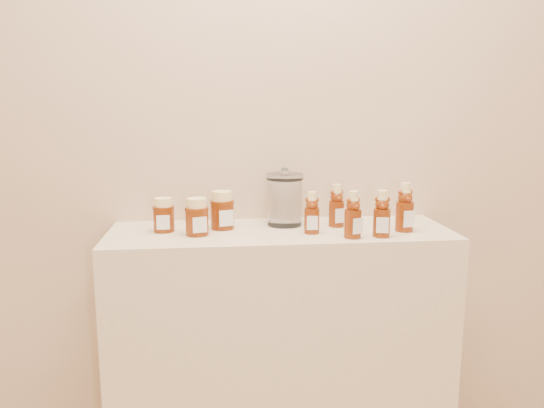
{
  "coord_description": "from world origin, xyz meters",
  "views": [
    {
      "loc": [
        -0.22,
        -0.25,
        1.34
      ],
      "look_at": [
        -0.03,
        1.52,
        1.0
      ],
      "focal_mm": 35.0,
      "sensor_mm": 36.0,
      "label": 1
    }
  ],
  "objects_px": {
    "honey_jar_left": "(164,215)",
    "glass_canister": "(285,197)",
    "bear_bottle_back_left": "(312,210)",
    "display_table": "(280,349)",
    "bear_bottle_front_left": "(353,212)"
  },
  "relations": [
    {
      "from": "display_table",
      "to": "glass_canister",
      "type": "bearing_deg",
      "value": 72.2
    },
    {
      "from": "bear_bottle_front_left",
      "to": "glass_canister",
      "type": "height_order",
      "value": "glass_canister"
    },
    {
      "from": "display_table",
      "to": "bear_bottle_front_left",
      "type": "relative_size",
      "value": 6.81
    },
    {
      "from": "display_table",
      "to": "bear_bottle_back_left",
      "type": "xyz_separation_m",
      "value": [
        0.1,
        -0.05,
        0.53
      ]
    },
    {
      "from": "bear_bottle_back_left",
      "to": "bear_bottle_front_left",
      "type": "height_order",
      "value": "bear_bottle_front_left"
    },
    {
      "from": "bear_bottle_back_left",
      "to": "bear_bottle_front_left",
      "type": "xyz_separation_m",
      "value": [
        0.12,
        -0.08,
        0.01
      ]
    },
    {
      "from": "bear_bottle_back_left",
      "to": "glass_canister",
      "type": "height_order",
      "value": "glass_canister"
    },
    {
      "from": "display_table",
      "to": "glass_canister",
      "type": "xyz_separation_m",
      "value": [
        0.03,
        0.08,
        0.55
      ]
    },
    {
      "from": "bear_bottle_back_left",
      "to": "glass_canister",
      "type": "xyz_separation_m",
      "value": [
        -0.08,
        0.13,
        0.02
      ]
    },
    {
      "from": "bear_bottle_front_left",
      "to": "honey_jar_left",
      "type": "distance_m",
      "value": 0.65
    },
    {
      "from": "bear_bottle_back_left",
      "to": "honey_jar_left",
      "type": "relative_size",
      "value": 1.38
    },
    {
      "from": "bear_bottle_back_left",
      "to": "display_table",
      "type": "bearing_deg",
      "value": 159.58
    },
    {
      "from": "display_table",
      "to": "bear_bottle_front_left",
      "type": "xyz_separation_m",
      "value": [
        0.23,
        -0.13,
        0.54
      ]
    },
    {
      "from": "honey_jar_left",
      "to": "glass_canister",
      "type": "bearing_deg",
      "value": 5.55
    },
    {
      "from": "display_table",
      "to": "bear_bottle_front_left",
      "type": "height_order",
      "value": "bear_bottle_front_left"
    }
  ]
}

